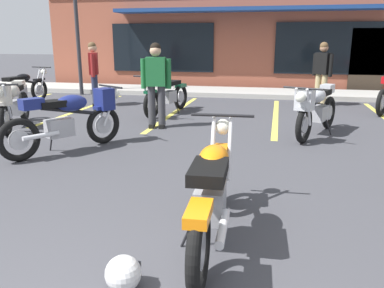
{
  "coord_description": "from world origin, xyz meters",
  "views": [
    {
      "loc": [
        1.23,
        -1.19,
        1.72
      ],
      "look_at": [
        0.29,
        3.12,
        0.55
      ],
      "focal_mm": 36.74,
      "sensor_mm": 36.0,
      "label": 1
    }
  ],
  "objects": [
    {
      "name": "person_in_shorts_foreground",
      "position": [
        -3.56,
        8.56,
        0.95
      ],
      "size": [
        0.38,
        0.59,
        1.68
      ],
      "color": "black",
      "rests_on": "ground_plane"
    },
    {
      "name": "helmet_on_pavement",
      "position": [
        0.24,
        1.09,
        0.13
      ],
      "size": [
        0.26,
        0.26,
        0.26
      ],
      "color": "silver",
      "rests_on": "ground_plane"
    },
    {
      "name": "motorcycle_blue_standard",
      "position": [
        -1.35,
        7.78,
        0.46
      ],
      "size": [
        0.8,
        2.08,
        0.98
      ],
      "color": "black",
      "rests_on": "ground_plane"
    },
    {
      "name": "motorcycle_red_sportbike",
      "position": [
        -5.62,
        8.31,
        0.46
      ],
      "size": [
        0.71,
        2.1,
        0.98
      ],
      "color": "black",
      "rests_on": "ground_plane"
    },
    {
      "name": "sidewalk_kerb",
      "position": [
        0.0,
        11.65,
        0.07
      ],
      "size": [
        22.0,
        1.8,
        0.14
      ],
      "primitive_type": "cube",
      "color": "#A8A59E",
      "rests_on": "ground_plane"
    },
    {
      "name": "motorcycle_green_cafe_racer",
      "position": [
        1.93,
        6.18,
        0.53
      ],
      "size": [
        1.1,
        2.0,
        0.98
      ],
      "color": "black",
      "rests_on": "ground_plane"
    },
    {
      "name": "painted_stall_lines",
      "position": [
        0.0,
        8.05,
        0.0
      ],
      "size": [
        12.29,
        4.8,
        0.01
      ],
      "color": "#DBCC4C",
      "rests_on": "ground_plane"
    },
    {
      "name": "person_near_building",
      "position": [
        2.36,
        9.88,
        0.95
      ],
      "size": [
        0.52,
        0.47,
        1.68
      ],
      "color": "black",
      "rests_on": "ground_plane"
    },
    {
      "name": "person_in_black_shirt",
      "position": [
        -1.13,
        6.28,
        0.95
      ],
      "size": [
        0.61,
        0.32,
        1.68
      ],
      "color": "black",
      "rests_on": "ground_plane"
    },
    {
      "name": "motorcycle_orange_scrambler",
      "position": [
        -1.96,
        4.36,
        0.53
      ],
      "size": [
        1.35,
        1.87,
        0.98
      ],
      "color": "black",
      "rests_on": "ground_plane"
    },
    {
      "name": "ground_plane",
      "position": [
        0.0,
        3.77,
        0.0
      ],
      "size": [
        80.0,
        80.0,
        0.0
      ],
      "primitive_type": "plane",
      "color": "#3D3D42"
    },
    {
      "name": "brick_storefront_building",
      "position": [
        0.0,
        15.44,
        1.75
      ],
      "size": [
        14.74,
        5.98,
        3.5
      ],
      "color": "brown",
      "rests_on": "ground_plane"
    },
    {
      "name": "motorcycle_silver_naked",
      "position": [
        -3.86,
        5.56,
        0.53
      ],
      "size": [
        1.09,
        2.0,
        0.98
      ],
      "color": "black",
      "rests_on": "ground_plane"
    },
    {
      "name": "motorcycle_foreground_classic",
      "position": [
        0.72,
        1.94,
        0.46
      ],
      "size": [
        0.66,
        2.11,
        0.98
      ],
      "color": "black",
      "rests_on": "ground_plane"
    }
  ]
}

